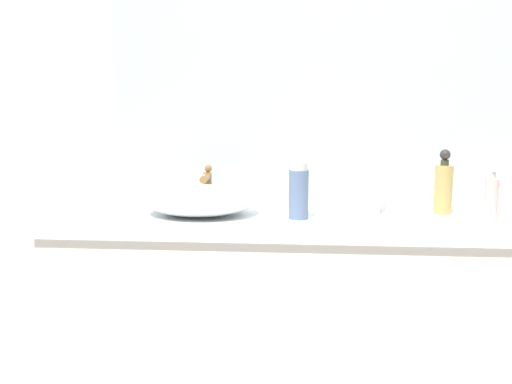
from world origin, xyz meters
The scene contains 10 objects.
bathroom_wall_rear centered at (0.00, 0.73, 1.30)m, with size 6.00×0.06×2.60m, color silver.
vanity_counter centered at (-0.05, 0.43, 0.45)m, with size 1.80×0.53×0.90m.
wall_mirror_panel centered at (-0.05, 0.69, 1.38)m, with size 1.52×0.01×0.95m, color #B2BCC6.
sink_basin centered at (-0.44, 0.40, 0.95)m, with size 0.38×0.31×0.10m, color silver.
faucet centered at (-0.44, 0.57, 0.99)m, with size 0.03×0.13×0.15m.
soap_dispenser centered at (0.54, 0.43, 0.98)m, with size 0.05×0.05×0.18m.
lotion_bottle centered at (-0.10, 0.36, 0.99)m, with size 0.07×0.07×0.19m.
spray_can centered at (0.39, 0.49, 1.00)m, with size 0.06×0.06×0.22m.
tissue_box centered at (0.11, 0.52, 0.97)m, with size 0.16×0.16×0.15m.
candle_jar centered at (-0.72, 0.42, 0.92)m, with size 0.06×0.06×0.04m, color silver.
Camera 1 is at (-0.09, -1.61, 1.33)m, focal length 42.50 mm.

